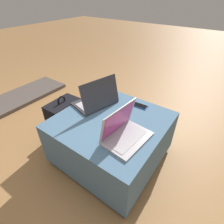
{
  "coord_description": "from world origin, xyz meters",
  "views": [
    {
      "loc": [
        -0.89,
        -0.65,
        1.29
      ],
      "look_at": [
        -0.01,
        -0.01,
        0.51
      ],
      "focal_mm": 28.0,
      "sensor_mm": 36.0,
      "label": 1
    }
  ],
  "objects_px": {
    "laptop_far": "(97,100)",
    "backpack": "(65,121)",
    "cell_phone": "(139,105)",
    "laptop_near": "(124,132)"
  },
  "relations": [
    {
      "from": "laptop_near",
      "to": "cell_phone",
      "type": "xyz_separation_m",
      "value": [
        0.42,
        0.11,
        -0.04
      ]
    },
    {
      "from": "laptop_far",
      "to": "cell_phone",
      "type": "bearing_deg",
      "value": 136.6
    },
    {
      "from": "laptop_far",
      "to": "laptop_near",
      "type": "bearing_deg",
      "value": 77.44
    },
    {
      "from": "laptop_far",
      "to": "cell_phone",
      "type": "distance_m",
      "value": 0.38
    },
    {
      "from": "backpack",
      "to": "cell_phone",
      "type": "bearing_deg",
      "value": 118.09
    },
    {
      "from": "laptop_near",
      "to": "cell_phone",
      "type": "relative_size",
      "value": 2.23
    },
    {
      "from": "laptop_near",
      "to": "backpack",
      "type": "distance_m",
      "value": 0.78
    },
    {
      "from": "laptop_far",
      "to": "backpack",
      "type": "height_order",
      "value": "laptop_far"
    },
    {
      "from": "laptop_near",
      "to": "backpack",
      "type": "bearing_deg",
      "value": 90.63
    },
    {
      "from": "laptop_far",
      "to": "backpack",
      "type": "relative_size",
      "value": 0.83
    }
  ]
}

